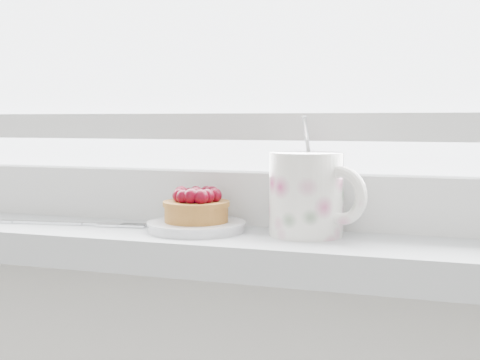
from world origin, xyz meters
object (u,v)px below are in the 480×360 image
at_px(raspberry_tart, 197,206).
at_px(floral_mug, 309,193).
at_px(saucer, 196,226).
at_px(fork, 71,223).

relative_size(raspberry_tart, floral_mug, 0.58).
relative_size(saucer, floral_mug, 0.86).
bearing_deg(fork, floral_mug, 3.71).
distance_m(raspberry_tart, fork, 0.18).
relative_size(saucer, fork, 0.59).
bearing_deg(saucer, raspberry_tart, 42.36).
distance_m(saucer, raspberry_tart, 0.03).
bearing_deg(floral_mug, saucer, -174.54).
bearing_deg(raspberry_tart, saucer, -137.64).
distance_m(floral_mug, fork, 0.32).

